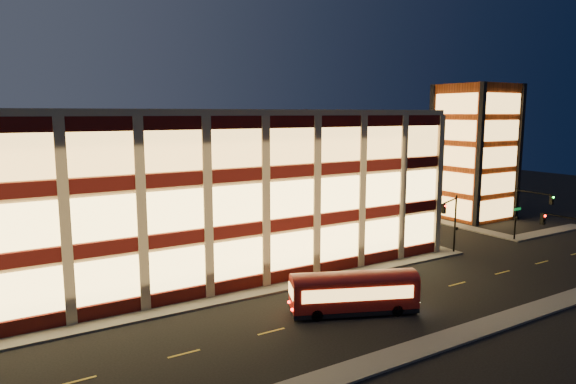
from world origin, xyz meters
TOP-DOWN VIEW (x-y plane):
  - ground at (0.00, 0.00)m, footprint 200.00×200.00m
  - sidewalk_office_south at (-3.00, 1.00)m, footprint 54.00×2.00m
  - sidewalk_office_east at (23.00, 17.00)m, footprint 2.00×30.00m
  - sidewalk_tower_south at (40.00, 1.00)m, footprint 14.00×2.00m
  - sidewalk_tower_west at (34.00, 17.00)m, footprint 2.00×30.00m
  - sidewalk_near at (0.00, -13.00)m, footprint 100.00×2.00m
  - office_building at (-2.91, 16.91)m, footprint 50.45×30.45m
  - stair_tower at (39.95, 11.95)m, footprint 8.60×8.60m
  - traffic_signal_far at (22.21, 0.24)m, footprint 3.79×1.87m
  - traffic_signal_right at (33.50, -0.62)m, footprint 1.20×4.37m
  - traffic_signal_near at (23.50, -11.03)m, footprint 0.32×4.45m
  - trolley_bus at (4.60, -6.36)m, footprint 9.22×5.61m

SIDE VIEW (x-z plane):
  - ground at x=0.00m, z-range 0.00..0.00m
  - sidewalk_office_south at x=-3.00m, z-range 0.00..0.15m
  - sidewalk_office_east at x=23.00m, z-range 0.00..0.15m
  - sidewalk_tower_south at x=40.00m, z-range 0.00..0.15m
  - sidewalk_tower_west at x=34.00m, z-range 0.00..0.15m
  - sidewalk_near at x=0.00m, z-range 0.00..0.15m
  - trolley_bus at x=4.60m, z-range 0.17..3.23m
  - traffic_signal_right at x=33.50m, z-range 1.10..7.10m
  - traffic_signal_far at x=22.21m, z-range 1.11..7.11m
  - traffic_signal_near at x=23.50m, z-range 1.13..7.13m
  - office_building at x=-2.91m, z-range 0.00..14.50m
  - stair_tower at x=39.95m, z-range -0.01..17.99m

